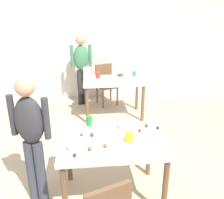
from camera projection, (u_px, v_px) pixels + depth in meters
The scene contains 28 objects.
ground_plane at pixel (115, 184), 3.12m from camera, with size 6.40×6.40×0.00m, color tan.
wall_back at pixel (99, 41), 5.61m from camera, with size 6.40×0.10×2.60m, color silver.
dining_table_near at pixel (112, 148), 2.72m from camera, with size 1.14×0.81×0.75m.
dining_table_far at pixel (114, 85), 4.78m from camera, with size 1.16×0.68×0.75m.
chair_far_table at pixel (106, 82), 5.46m from camera, with size 0.51×0.51×0.87m.
person_girl_near at pixel (31, 132), 2.59m from camera, with size 0.45×0.29×1.47m.
person_adult_far at pixel (81, 64), 5.27m from camera, with size 0.46×0.25×1.51m.
mixing_bowl at pixel (128, 126), 2.89m from camera, with size 0.20×0.20×0.08m, color white.
soda_can at pixel (89, 121), 2.97m from camera, with size 0.07×0.07×0.12m, color #198438.
fork_near at pixel (105, 132), 2.84m from camera, with size 0.17×0.02×0.01m, color silver.
cup_near_0 at pixel (129, 137), 2.63m from camera, with size 0.09×0.09×0.10m, color yellow.
cup_near_1 at pixel (73, 147), 2.44m from camera, with size 0.07×0.07×0.12m, color white.
cake_ball_0 at pixel (92, 135), 2.74m from camera, with size 0.05×0.05×0.05m, color brown.
cake_ball_1 at pixel (90, 149), 2.47m from camera, with size 0.04×0.04×0.04m, color brown.
cake_ball_2 at pixel (105, 146), 2.53m from camera, with size 0.04×0.04×0.04m, color brown.
cake_ball_3 at pixel (146, 126), 2.94m from camera, with size 0.04×0.04×0.04m, color brown.
cake_ball_4 at pixel (158, 128), 2.90m from camera, with size 0.04×0.04×0.04m, color #3D2319.
cake_ball_5 at pixel (75, 155), 2.38m from camera, with size 0.04×0.04×0.04m, color #3D2319.
cake_ball_6 at pixel (82, 134), 2.75m from camera, with size 0.04×0.04×0.04m, color brown.
cake_ball_7 at pixel (140, 130), 2.83m from camera, with size 0.04×0.04×0.04m, color brown.
pitcher_far at pixel (86, 74), 4.63m from camera, with size 0.11×0.11×0.26m, color white.
cup_far_0 at pixel (134, 74), 4.96m from camera, with size 0.07×0.07×0.09m, color green.
cup_far_1 at pixel (98, 75), 4.82m from camera, with size 0.09×0.09×0.12m, color red.
donut_far_0 at pixel (104, 81), 4.61m from camera, with size 0.12×0.12×0.04m, color pink.
donut_far_1 at pixel (111, 78), 4.77m from camera, with size 0.10×0.10×0.03m, color pink.
donut_far_2 at pixel (114, 76), 4.93m from camera, with size 0.13×0.13×0.04m, color white.
donut_far_3 at pixel (99, 82), 4.53m from camera, with size 0.13×0.13×0.04m, color pink.
donut_far_4 at pixel (120, 75), 4.97m from camera, with size 0.13×0.13×0.04m, color brown.
Camera 1 is at (-0.30, -2.50, 2.13)m, focal length 40.05 mm.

